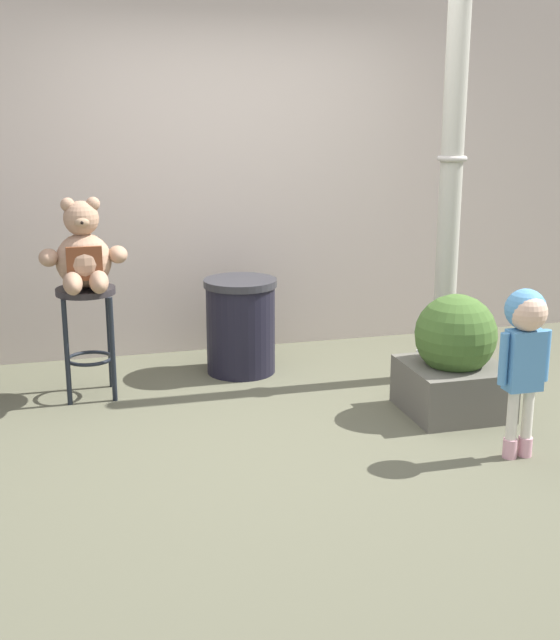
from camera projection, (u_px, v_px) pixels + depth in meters
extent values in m
plane|color=#575742|center=(293.00, 429.00, 4.90)|extent=(24.00, 24.00, 0.00)
cube|color=beige|center=(225.00, 145.00, 6.27)|extent=(7.13, 0.30, 3.09)
cylinder|color=#292527|center=(86.00, 291.00, 5.29)|extent=(0.38, 0.38, 0.04)
cylinder|color=black|center=(67.00, 353.00, 5.21)|extent=(0.03, 0.03, 0.68)
cylinder|color=black|center=(113.00, 350.00, 5.29)|extent=(0.03, 0.03, 0.68)
cylinder|color=black|center=(66.00, 341.00, 5.48)|extent=(0.03, 0.03, 0.68)
cylinder|color=black|center=(110.00, 338.00, 5.55)|extent=(0.03, 0.03, 0.68)
torus|color=black|center=(90.00, 358.00, 5.40)|extent=(0.31, 0.31, 0.02)
sphere|color=#A27D61|center=(84.00, 261.00, 5.24)|extent=(0.35, 0.35, 0.35)
cube|color=brown|center=(85.00, 264.00, 5.10)|extent=(0.22, 0.03, 0.21)
sphere|color=#A27D61|center=(81.00, 218.00, 5.17)|extent=(0.22, 0.22, 0.22)
ellipsoid|color=#9A7B5D|center=(82.00, 223.00, 5.09)|extent=(0.09, 0.07, 0.06)
sphere|color=black|center=(82.00, 223.00, 5.06)|extent=(0.03, 0.03, 0.03)
sphere|color=#A27D61|center=(68.00, 205.00, 5.13)|extent=(0.09, 0.09, 0.09)
sphere|color=#A27D61|center=(93.00, 204.00, 5.17)|extent=(0.09, 0.09, 0.09)
ellipsoid|color=#A27D61|center=(49.00, 258.00, 5.15)|extent=(0.12, 0.20, 0.11)
ellipsoid|color=#A27D61|center=(118.00, 254.00, 5.26)|extent=(0.12, 0.20, 0.11)
ellipsoid|color=#A27D61|center=(73.00, 283.00, 5.09)|extent=(0.12, 0.30, 0.14)
ellipsoid|color=#A27D61|center=(99.00, 282.00, 5.13)|extent=(0.12, 0.30, 0.14)
cylinder|color=#D79BA8|center=(510.00, 448.00, 4.50)|extent=(0.08, 0.08, 0.11)
cylinder|color=silver|center=(512.00, 415.00, 4.45)|extent=(0.06, 0.06, 0.28)
cylinder|color=#D79BA8|center=(525.00, 446.00, 4.53)|extent=(0.08, 0.08, 0.11)
cylinder|color=silver|center=(528.00, 413.00, 4.48)|extent=(0.06, 0.06, 0.28)
cube|color=#4E8DC1|center=(524.00, 360.00, 4.39)|extent=(0.19, 0.11, 0.33)
cylinder|color=#4E8DC1|center=(503.00, 359.00, 4.35)|extent=(0.05, 0.05, 0.28)
cylinder|color=#4E8DC1|center=(545.00, 355.00, 4.41)|extent=(0.05, 0.05, 0.28)
sphere|color=#D8B293|center=(528.00, 312.00, 4.32)|extent=(0.20, 0.20, 0.20)
sphere|color=#4E8CBB|center=(526.00, 309.00, 4.34)|extent=(0.22, 0.22, 0.22)
cylinder|color=black|center=(241.00, 329.00, 5.87)|extent=(0.48, 0.48, 0.62)
cylinder|color=#2D2D33|center=(240.00, 283.00, 5.78)|extent=(0.51, 0.51, 0.05)
cylinder|color=#A6A8A2|center=(441.00, 364.00, 5.82)|extent=(0.35, 0.35, 0.18)
cylinder|color=#AFAD9D|center=(451.00, 177.00, 5.49)|extent=(0.15, 0.15, 2.41)
torus|color=#ADA89E|center=(452.00, 158.00, 5.46)|extent=(0.20, 0.20, 0.04)
cube|color=#5C594F|center=(453.00, 388.00, 5.14)|extent=(0.59, 0.59, 0.31)
sphere|color=#416329|center=(456.00, 335.00, 5.05)|extent=(0.50, 0.50, 0.50)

